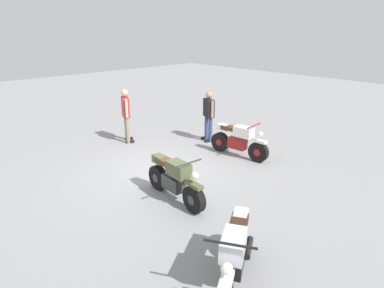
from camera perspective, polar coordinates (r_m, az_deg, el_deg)
ground_plane at (r=8.83m, az=-5.54°, el=-4.97°), size 40.00×40.00×0.00m
motorcycle_cream_vintage at (r=9.82m, az=8.14°, el=0.58°), size 1.96×0.70×1.07m
motorcycle_olive_vintage at (r=7.29m, az=-3.07°, el=-6.26°), size 1.96×0.70×1.07m
motorcycle_silver_cruiser at (r=5.10m, az=7.45°, el=-18.73°), size 1.18×1.85×1.09m
person_in_black_shirt at (r=10.99m, az=2.92°, el=5.44°), size 0.64×0.45×1.69m
person_in_red_shirt at (r=11.06m, az=-11.48°, el=5.53°), size 0.65×0.48×1.79m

